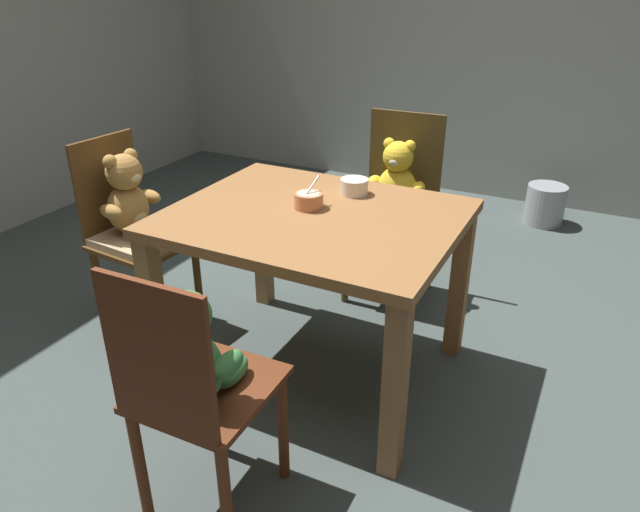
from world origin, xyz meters
name	(u,v)px	position (x,y,z in m)	size (l,w,h in m)	color
ground_plane	(315,372)	(0.00, 0.00, -0.02)	(5.20, 5.20, 0.04)	#3F4947
wall_rear	(486,1)	(0.00, 2.56, 1.37)	(5.20, 0.08, 2.73)	#979790
dining_table	(314,240)	(0.00, 0.00, 0.62)	(1.09, 0.89, 0.73)	brown
teddy_chair_far_center	(396,192)	(0.04, 0.81, 0.56)	(0.43, 0.40, 0.94)	#4D3B1B
teddy_chair_near_front	(194,371)	(0.03, -0.81, 0.55)	(0.38, 0.40, 0.90)	#582914
teddy_chair_near_left	(133,216)	(-0.90, -0.05, 0.57)	(0.42, 0.40, 0.91)	#4E3215
porridge_bowl_terracotta_center	(309,200)	(-0.05, 0.04, 0.76)	(0.11, 0.12, 0.12)	#BD7047
porridge_bowl_cream_far_center	(354,186)	(0.05, 0.26, 0.76)	(0.12, 0.12, 0.06)	beige
metal_pail	(545,205)	(0.64, 2.15, 0.13)	(0.26, 0.26, 0.27)	#93969B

